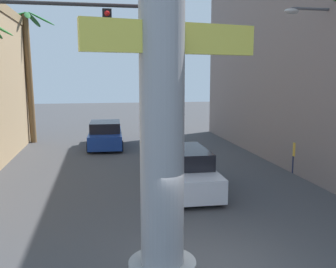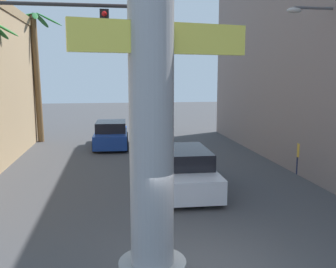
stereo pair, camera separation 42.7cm
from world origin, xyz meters
TOP-DOWN VIEW (x-y plane):
  - ground_plane at (0.00, 10.00)m, footprint 87.61×87.61m
  - neon_sign_pole at (-1.15, -0.61)m, footprint 3.70×1.34m
  - street_lamp at (6.41, 5.64)m, footprint 2.48×0.28m
  - car_lead at (0.79, 6.29)m, footprint 2.20×5.16m
  - car_far at (-1.97, 15.52)m, footprint 2.19×4.76m
  - palm_tree_far_left at (-6.62, 17.90)m, footprint 3.24×3.37m
  - pedestrian_mid_right at (6.28, 7.57)m, footprint 0.44×0.44m

SIDE VIEW (x-z plane):
  - ground_plane at x=0.00m, z-range 0.00..0.00m
  - car_far at x=-1.97m, z-range -0.04..1.52m
  - car_lead at x=0.79m, z-range -0.04..1.52m
  - pedestrian_mid_right at x=6.28m, z-range 0.13..1.74m
  - street_lamp at x=6.41m, z-range 0.74..7.62m
  - neon_sign_pole at x=-1.15m, z-range -0.43..9.83m
  - palm_tree_far_left at x=-6.62m, z-range 0.77..9.08m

